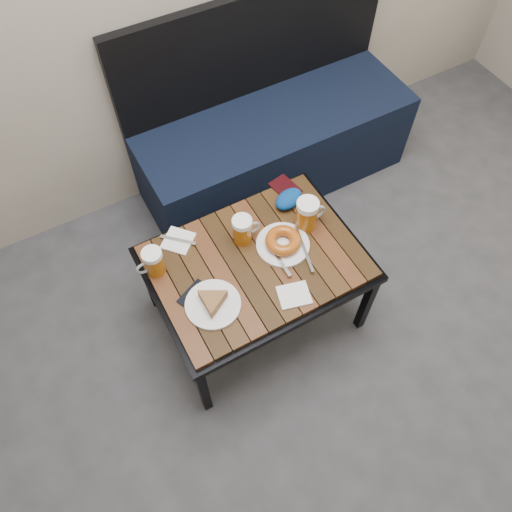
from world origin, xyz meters
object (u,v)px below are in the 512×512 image
beer_mug_left (153,262)px  beer_mug_right (307,214)px  cafe_table (256,266)px  passport_navy (196,296)px  passport_burgundy (285,188)px  plate_bagel (283,242)px  plate_pie (213,302)px  knit_pouch (289,199)px  bench (272,140)px  beer_mug_centre (243,230)px

beer_mug_left → beer_mug_right: (0.62, -0.09, 0.01)m
cafe_table → beer_mug_right: 0.29m
beer_mug_left → passport_navy: size_ratio=1.00×
passport_burgundy → beer_mug_left: bearing=179.4°
passport_navy → passport_burgundy: (0.56, 0.29, 0.00)m
cafe_table → plate_bagel: bearing=2.6°
plate_pie → knit_pouch: 0.57m
cafe_table → knit_pouch: (0.26, 0.18, 0.07)m
passport_burgundy → bench: bearing=55.2°
beer_mug_right → passport_navy: 0.55m
cafe_table → plate_bagel: plate_bagel is taller
cafe_table → beer_mug_centre: beer_mug_centre is taller
beer_mug_left → plate_pie: (0.13, -0.24, -0.04)m
cafe_table → beer_mug_right: (0.26, 0.05, 0.12)m
bench → beer_mug_left: bearing=-146.3°
beer_mug_left → plate_bagel: bearing=164.1°
passport_burgundy → knit_pouch: bearing=-122.1°
beer_mug_centre → passport_navy: beer_mug_centre is taller
plate_pie → passport_navy: size_ratio=1.68×
passport_burgundy → plate_bagel: bearing=-133.2°
plate_pie → passport_navy: 0.08m
bench → knit_pouch: (-0.23, -0.53, 0.23)m
passport_navy → knit_pouch: knit_pouch is taller
plate_bagel → beer_mug_centre: bearing=139.2°
beer_mug_left → beer_mug_right: beer_mug_right is taller
beer_mug_left → beer_mug_centre: bearing=174.9°
plate_pie → plate_bagel: size_ratio=0.75×
beer_mug_centre → beer_mug_left: bearing=177.1°
bench → passport_burgundy: bench is taller
beer_mug_left → plate_bagel: 0.51m
bench → passport_burgundy: 0.54m
beer_mug_centre → plate_bagel: 0.17m
bench → cafe_table: 0.88m
cafe_table → passport_burgundy: (0.29, 0.26, 0.05)m
plate_bagel → knit_pouch: size_ratio=2.10×
plate_pie → beer_mug_left: bearing=117.7°
beer_mug_left → passport_burgundy: (0.65, 0.12, -0.06)m
plate_bagel → knit_pouch: (0.13, 0.18, 0.00)m
beer_mug_centre → passport_navy: size_ratio=1.03×
passport_navy → passport_burgundy: 0.64m
plate_bagel → bench: bearing=62.7°
plate_pie → knit_pouch: size_ratio=1.57×
cafe_table → plate_pie: size_ratio=4.04×
plate_pie → plate_bagel: same height
plate_pie → passport_burgundy: (0.52, 0.36, -0.02)m
passport_navy → knit_pouch: 0.57m
cafe_table → beer_mug_centre: (0.00, 0.11, 0.11)m
cafe_table → bench: bearing=55.5°
beer_mug_centre → plate_bagel: bearing=-38.6°
bench → beer_mug_left: (-0.85, -0.57, 0.26)m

